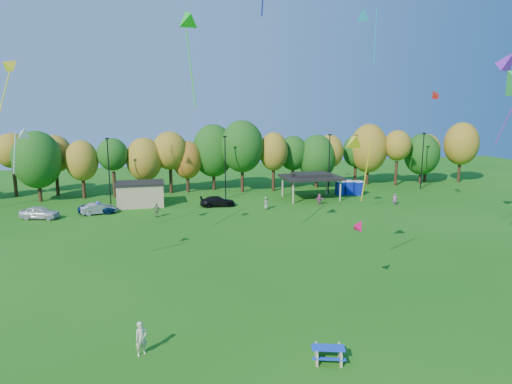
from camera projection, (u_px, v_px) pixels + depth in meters
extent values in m
plane|color=#19600F|center=(307.00, 329.00, 27.75)|extent=(160.00, 160.00, 0.00)
cylinder|color=black|center=(15.00, 183.00, 67.51)|extent=(0.50, 0.50, 4.12)
ellipsoid|color=olive|center=(12.00, 151.00, 66.60)|extent=(4.78, 4.78, 5.18)
cylinder|color=black|center=(40.00, 189.00, 64.04)|extent=(0.50, 0.50, 3.56)
ellipsoid|color=#144C0F|center=(37.00, 160.00, 63.26)|extent=(6.62, 6.62, 8.00)
cylinder|color=black|center=(57.00, 183.00, 68.27)|extent=(0.50, 0.50, 3.79)
ellipsoid|color=olive|center=(55.00, 154.00, 67.44)|extent=(4.94, 4.94, 5.58)
cylinder|color=black|center=(84.00, 187.00, 66.18)|extent=(0.50, 0.50, 3.34)
ellipsoid|color=olive|center=(82.00, 161.00, 65.45)|extent=(4.61, 4.61, 5.88)
cylinder|color=black|center=(114.00, 185.00, 66.98)|extent=(0.50, 0.50, 3.82)
ellipsoid|color=#144C0F|center=(113.00, 154.00, 66.14)|extent=(4.43, 4.43, 4.73)
cylinder|color=black|center=(145.00, 184.00, 68.69)|extent=(0.50, 0.50, 3.25)
ellipsoid|color=olive|center=(144.00, 159.00, 67.97)|extent=(5.33, 5.33, 6.53)
cylinder|color=black|center=(171.00, 181.00, 70.06)|extent=(0.50, 0.50, 3.96)
ellipsoid|color=olive|center=(170.00, 151.00, 69.19)|extent=(5.31, 5.31, 5.82)
cylinder|color=black|center=(188.00, 183.00, 71.01)|extent=(0.50, 0.50, 3.05)
ellipsoid|color=#995914|center=(187.00, 160.00, 70.35)|extent=(4.54, 4.54, 5.87)
cylinder|color=black|center=(214.00, 178.00, 73.07)|extent=(0.50, 0.50, 3.77)
ellipsoid|color=#144C0F|center=(213.00, 151.00, 72.25)|extent=(6.69, 6.69, 8.35)
cylinder|color=black|center=(242.00, 178.00, 71.11)|extent=(0.50, 0.50, 4.28)
ellipsoid|color=#144C0F|center=(242.00, 146.00, 70.18)|extent=(6.64, 6.64, 8.01)
cylinder|color=black|center=(273.00, 179.00, 72.01)|extent=(0.50, 0.50, 3.76)
ellipsoid|color=olive|center=(274.00, 151.00, 71.18)|extent=(4.49, 4.49, 6.02)
cylinder|color=black|center=(293.00, 177.00, 74.89)|extent=(0.50, 0.50, 3.43)
ellipsoid|color=#144C0F|center=(293.00, 153.00, 74.14)|extent=(4.77, 4.77, 5.63)
cylinder|color=black|center=(316.00, 179.00, 75.01)|extent=(0.50, 0.50, 2.95)
ellipsoid|color=#144C0F|center=(317.00, 158.00, 74.36)|extent=(6.14, 6.14, 7.54)
cylinder|color=black|center=(328.00, 176.00, 75.93)|extent=(0.50, 0.50, 3.52)
ellipsoid|color=olive|center=(329.00, 151.00, 75.16)|extent=(4.78, 4.78, 5.53)
cylinder|color=black|center=(355.00, 174.00, 78.85)|extent=(0.50, 0.50, 3.39)
ellipsoid|color=#144C0F|center=(356.00, 151.00, 78.10)|extent=(4.54, 4.54, 5.46)
cylinder|color=black|center=(367.00, 174.00, 77.97)|extent=(0.50, 0.50, 3.72)
ellipsoid|color=olive|center=(368.00, 148.00, 77.16)|extent=(6.32, 6.32, 8.24)
cylinder|color=black|center=(396.00, 173.00, 77.07)|extent=(0.50, 0.50, 4.06)
ellipsoid|color=olive|center=(398.00, 145.00, 76.18)|extent=(4.50, 4.50, 5.13)
cylinder|color=black|center=(421.00, 175.00, 78.86)|extent=(0.50, 0.50, 3.05)
ellipsoid|color=#144C0F|center=(422.00, 154.00, 78.19)|extent=(5.97, 5.97, 7.05)
cylinder|color=black|center=(425.00, 172.00, 80.74)|extent=(0.50, 0.50, 3.55)
ellipsoid|color=olive|center=(427.00, 148.00, 79.96)|extent=(4.60, 4.60, 4.99)
cylinder|color=black|center=(459.00, 171.00, 80.22)|extent=(0.50, 0.50, 4.07)
ellipsoid|color=olive|center=(461.00, 144.00, 79.33)|extent=(5.83, 5.83, 7.42)
cylinder|color=black|center=(109.00, 172.00, 61.80)|extent=(0.16, 0.16, 9.00)
cube|color=black|center=(107.00, 138.00, 60.96)|extent=(0.50, 0.25, 0.18)
cylinder|color=black|center=(225.00, 168.00, 65.54)|extent=(0.16, 0.16, 9.00)
cube|color=black|center=(225.00, 137.00, 64.69)|extent=(0.50, 0.25, 0.18)
cylinder|color=black|center=(329.00, 165.00, 69.27)|extent=(0.16, 0.16, 9.00)
cube|color=black|center=(330.00, 135.00, 68.42)|extent=(0.50, 0.25, 0.18)
cylinder|color=black|center=(422.00, 162.00, 73.00)|extent=(0.16, 0.16, 9.00)
cube|color=black|center=(424.00, 133.00, 72.16)|extent=(0.50, 0.25, 0.18)
cube|color=tan|center=(140.00, 195.00, 61.39)|extent=(6.00, 4.00, 3.00)
cube|color=black|center=(140.00, 183.00, 61.09)|extent=(6.30, 4.30, 0.25)
cylinder|color=tan|center=(293.00, 193.00, 62.83)|extent=(0.24, 0.24, 3.00)
cylinder|color=tan|center=(340.00, 191.00, 64.47)|extent=(0.24, 0.24, 3.00)
cylinder|color=tan|center=(283.00, 187.00, 67.60)|extent=(0.24, 0.24, 3.00)
cylinder|color=tan|center=(327.00, 185.00, 69.24)|extent=(0.24, 0.24, 3.00)
cube|color=black|center=(311.00, 177.00, 65.73)|extent=(8.20, 6.20, 0.35)
cube|color=black|center=(311.00, 175.00, 65.65)|extent=(5.00, 3.50, 0.45)
cube|color=#0C1F9E|center=(340.00, 188.00, 69.08)|extent=(1.10, 1.10, 2.00)
cube|color=silver|center=(340.00, 181.00, 68.88)|extent=(1.15, 1.15, 0.18)
cube|color=#0C1F9E|center=(348.00, 188.00, 69.18)|extent=(1.10, 1.10, 2.00)
cube|color=silver|center=(349.00, 181.00, 68.97)|extent=(1.15, 1.15, 0.18)
cube|color=#0C1F9E|center=(358.00, 189.00, 68.79)|extent=(1.10, 1.10, 2.00)
cube|color=silver|center=(359.00, 181.00, 68.59)|extent=(1.15, 1.15, 0.18)
cube|color=tan|center=(316.00, 354.00, 24.31)|extent=(0.53, 1.36, 0.69)
cube|color=tan|center=(340.00, 355.00, 24.23)|extent=(0.53, 1.36, 0.69)
cube|color=blue|center=(328.00, 348.00, 24.20)|extent=(1.87, 1.21, 0.06)
cube|color=blue|center=(329.00, 359.00, 23.67)|extent=(1.72, 0.76, 0.05)
cube|color=blue|center=(327.00, 347.00, 24.84)|extent=(1.72, 0.76, 0.05)
imported|color=beige|center=(141.00, 338.00, 24.71)|extent=(0.82, 0.72, 1.90)
imported|color=silver|center=(40.00, 213.00, 54.40)|extent=(4.86, 3.10, 1.54)
imported|color=gray|center=(98.00, 209.00, 56.84)|extent=(4.45, 2.49, 1.39)
imported|color=#0D2650|center=(98.00, 208.00, 57.30)|extent=(4.88, 2.67, 1.30)
imported|color=black|center=(218.00, 201.00, 61.16)|extent=(4.78, 2.14, 1.36)
imported|color=#647C4C|center=(157.00, 210.00, 55.21)|extent=(1.09, 0.75, 1.72)
imported|color=#B656A7|center=(395.00, 199.00, 62.01)|extent=(0.67, 0.59, 1.53)
imported|color=#AF497F|center=(319.00, 199.00, 62.07)|extent=(1.46, 0.60, 1.53)
imported|color=#454E98|center=(98.00, 208.00, 56.72)|extent=(1.24, 1.10, 1.66)
imported|color=#678057|center=(266.00, 203.00, 59.40)|extent=(0.96, 0.95, 1.68)
cone|color=yellow|center=(12.00, 64.00, 35.23)|extent=(1.87, 1.88, 1.53)
cylinder|color=yellow|center=(4.00, 94.00, 36.44)|extent=(1.33, 1.36, 4.73)
cone|color=silver|center=(24.00, 132.00, 30.89)|extent=(1.42, 1.50, 1.19)
cylinder|color=silver|center=(15.00, 153.00, 30.31)|extent=(0.71, 0.98, 2.85)
cone|color=purple|center=(508.00, 60.00, 40.96)|extent=(2.51, 2.87, 2.36)
cone|color=red|center=(435.00, 94.00, 53.93)|extent=(1.75, 1.46, 1.50)
cone|color=green|center=(187.00, 17.00, 32.76)|extent=(1.86, 2.30, 2.08)
cylinder|color=green|center=(190.00, 65.00, 35.41)|extent=(0.50, 2.47, 6.61)
cone|color=#25B2EB|center=(363.00, 14.00, 50.71)|extent=(2.30, 2.52, 2.07)
cylinder|color=#25B2EB|center=(375.00, 37.00, 49.86)|extent=(1.05, 1.96, 5.67)
cone|color=yellow|center=(355.00, 140.00, 34.45)|extent=(1.67, 2.01, 1.83)
cylinder|color=yellow|center=(366.00, 172.00, 33.52)|extent=(0.42, 1.79, 4.73)
cone|color=#E10C50|center=(359.00, 225.00, 31.57)|extent=(1.34, 1.19, 1.11)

